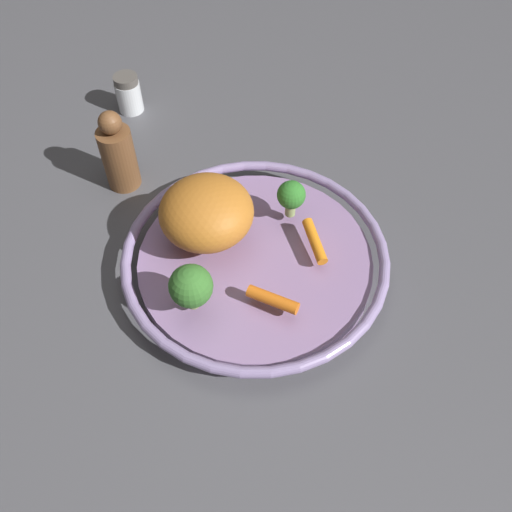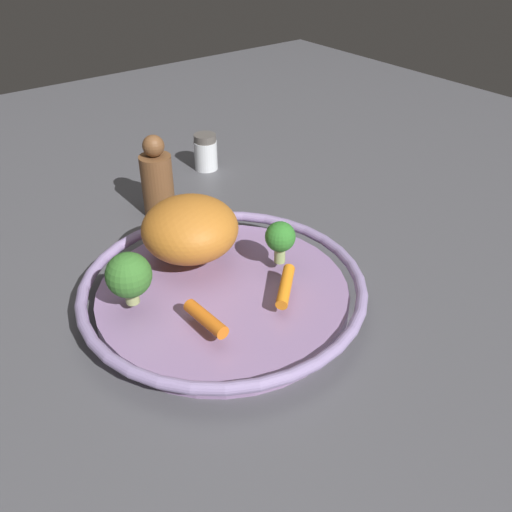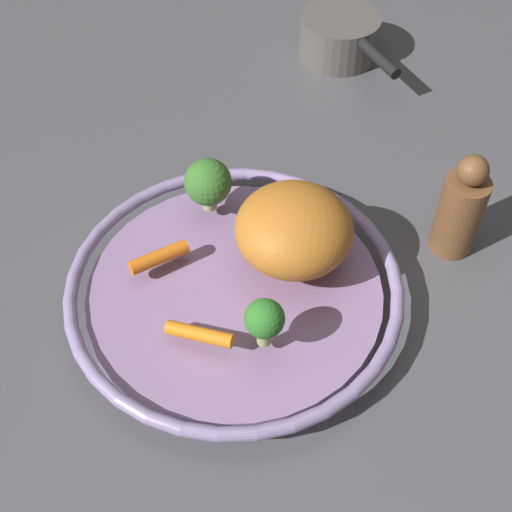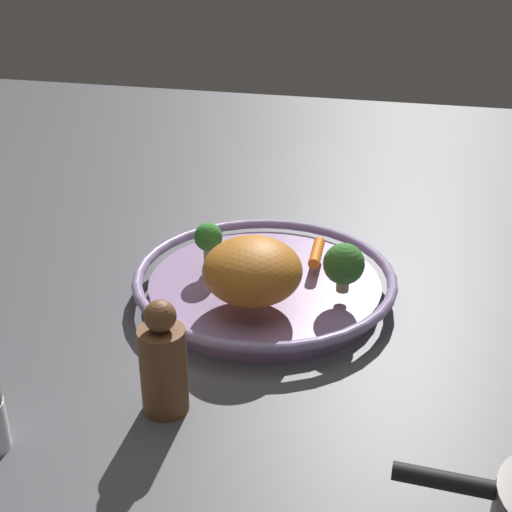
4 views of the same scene
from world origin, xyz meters
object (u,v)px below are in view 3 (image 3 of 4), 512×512
object	(u,v)px
broccoli_floret_small	(208,183)
baby_carrot_near_rim	(199,334)
roast_chicken_piece	(295,230)
pepper_mill	(461,209)
serving_bowl	(235,291)
saucepan	(340,37)
baby_carrot_back	(159,257)
broccoli_floret_edge	(264,320)

from	to	relation	value
broccoli_floret_small	baby_carrot_near_rim	bearing A→B (deg)	-120.73
roast_chicken_piece	pepper_mill	size ratio (longest dim) A/B	0.94
serving_bowl	saucepan	size ratio (longest dim) A/B	1.74
roast_chicken_piece	saucepan	size ratio (longest dim) A/B	0.61
roast_chicken_piece	baby_carrot_near_rim	distance (m)	0.14
serving_bowl	broccoli_floret_small	distance (m)	0.12
baby_carrot_back	broccoli_floret_small	size ratio (longest dim) A/B	1.01
serving_bowl	broccoli_floret_small	bearing A→B (deg)	75.56
baby_carrot_back	pepper_mill	distance (m)	0.32
broccoli_floret_small	saucepan	world-z (taller)	broccoli_floret_small
baby_carrot_back	broccoli_floret_edge	size ratio (longest dim) A/B	1.15
broccoli_floret_small	saucepan	size ratio (longest dim) A/B	0.32
pepper_mill	roast_chicken_piece	bearing A→B (deg)	164.62
roast_chicken_piece	serving_bowl	bearing A→B (deg)	178.91
baby_carrot_back	pepper_mill	world-z (taller)	pepper_mill
baby_carrot_back	baby_carrot_near_rim	distance (m)	0.11
roast_chicken_piece	baby_carrot_near_rim	world-z (taller)	roast_chicken_piece
baby_carrot_back	saucepan	size ratio (longest dim) A/B	0.32
saucepan	broccoli_floret_small	bearing A→B (deg)	-146.34
roast_chicken_piece	baby_carrot_near_rim	size ratio (longest dim) A/B	1.84
serving_bowl	broccoli_floret_edge	size ratio (longest dim) A/B	6.23
serving_bowl	broccoli_floret_edge	xyz separation A→B (m)	(-0.01, -0.08, 0.05)
baby_carrot_near_rim	baby_carrot_back	bearing A→B (deg)	86.12
broccoli_floret_edge	saucepan	distance (m)	0.54
pepper_mill	broccoli_floret_edge	bearing A→B (deg)	-173.84
serving_bowl	broccoli_floret_small	size ratio (longest dim) A/B	5.45
roast_chicken_piece	baby_carrot_near_rim	xyz separation A→B (m)	(-0.13, -0.04, -0.03)
baby_carrot_near_rim	roast_chicken_piece	bearing A→B (deg)	18.47
baby_carrot_near_rim	saucepan	distance (m)	0.55
pepper_mill	saucepan	size ratio (longest dim) A/B	0.65
roast_chicken_piece	broccoli_floret_small	distance (m)	0.11
roast_chicken_piece	broccoli_floret_edge	xyz separation A→B (m)	(-0.08, -0.08, -0.00)
roast_chicken_piece	broccoli_floret_small	size ratio (longest dim) A/B	1.91
serving_bowl	baby_carrot_back	bearing A→B (deg)	132.70
broccoli_floret_small	pepper_mill	distance (m)	0.27
serving_bowl	baby_carrot_back	size ratio (longest dim) A/B	5.41
broccoli_floret_small	pepper_mill	bearing A→B (deg)	-35.01
broccoli_floret_edge	saucepan	world-z (taller)	broccoli_floret_edge
serving_bowl	pepper_mill	size ratio (longest dim) A/B	2.68
broccoli_floret_small	saucepan	xyz separation A→B (m)	(0.33, 0.22, -0.04)
serving_bowl	roast_chicken_piece	xyz separation A→B (m)	(0.07, -0.00, 0.06)
broccoli_floret_edge	saucepan	xyz separation A→B (m)	(0.36, 0.40, -0.04)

